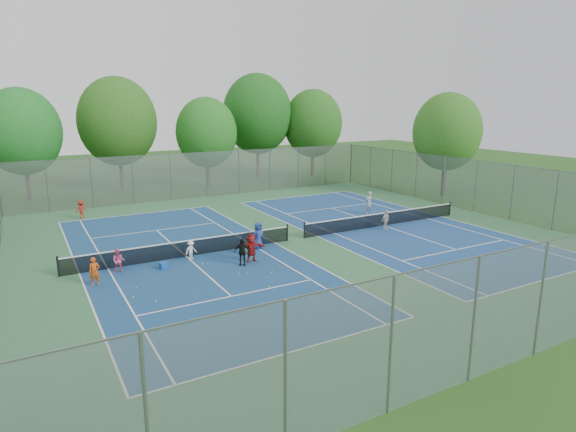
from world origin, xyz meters
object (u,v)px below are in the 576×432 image
object	(u,v)px
instructor	(369,203)
ball_crate	(164,266)
net_left	(186,249)
net_right	(384,219)
ball_hopper	(243,249)

from	to	relation	value
instructor	ball_crate	bearing A→B (deg)	3.65
net_left	instructor	size ratio (longest dim) A/B	7.28
net_left	net_right	bearing A→B (deg)	0.00
ball_hopper	ball_crate	bearing A→B (deg)	-175.52
net_right	ball_crate	size ratio (longest dim) A/B	32.00
net_right	instructor	world-z (taller)	instructor
net_right	ball_crate	world-z (taller)	net_right
net_left	net_right	xyz separation A→B (m)	(14.00, 0.00, 0.00)
ball_hopper	net_right	bearing A→B (deg)	5.21
net_left	ball_hopper	world-z (taller)	net_left
ball_crate	ball_hopper	size ratio (longest dim) A/B	0.74
ball_crate	instructor	xyz separation A→B (m)	(16.91, 4.67, 0.71)
ball_crate	net_right	bearing A→B (deg)	5.00
net_left	net_right	size ratio (longest dim) A/B	1.00
net_left	ball_crate	size ratio (longest dim) A/B	32.00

